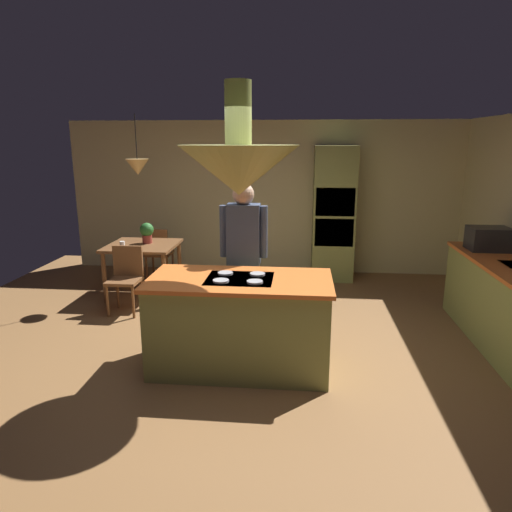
{
  "coord_description": "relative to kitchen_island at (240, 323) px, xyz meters",
  "views": [
    {
      "loc": [
        0.57,
        -4.41,
        2.2
      ],
      "look_at": [
        0.1,
        0.4,
        1.0
      ],
      "focal_mm": 32.3,
      "sensor_mm": 36.0,
      "label": 1
    }
  ],
  "objects": [
    {
      "name": "wall_back",
      "position": [
        0.0,
        3.65,
        0.81
      ],
      "size": [
        6.8,
        0.1,
        2.55
      ],
      "primitive_type": "cube",
      "color": "beige",
      "rests_on": "ground"
    },
    {
      "name": "microwave_on_counter",
      "position": [
        2.84,
        1.48,
        0.6
      ],
      "size": [
        0.46,
        0.36,
        0.28
      ],
      "primitive_type": "cube",
      "color": "#232326",
      "rests_on": "counter_run_right"
    },
    {
      "name": "oven_tower",
      "position": [
        1.1,
        3.24,
        0.61
      ],
      "size": [
        0.66,
        0.62,
        2.15
      ],
      "color": "#8C934C",
      "rests_on": "ground"
    },
    {
      "name": "range_hood",
      "position": [
        0.0,
        0.0,
        1.51
      ],
      "size": [
        1.1,
        1.1,
        1.0
      ],
      "color": "#8C934C"
    },
    {
      "name": "dining_table",
      "position": [
        -1.7,
        2.1,
        0.19
      ],
      "size": [
        0.97,
        0.93,
        0.76
      ],
      "color": "brown",
      "rests_on": "ground"
    },
    {
      "name": "pendant_light_over_table",
      "position": [
        -1.7,
        2.1,
        1.4
      ],
      "size": [
        0.32,
        0.32,
        0.82
      ],
      "color": "#E0B266"
    },
    {
      "name": "chair_facing_island",
      "position": [
        -1.7,
        1.41,
        0.04
      ],
      "size": [
        0.4,
        0.4,
        0.87
      ],
      "color": "brown",
      "rests_on": "ground"
    },
    {
      "name": "chair_by_back_wall",
      "position": [
        -1.7,
        2.79,
        0.04
      ],
      "size": [
        0.4,
        0.4,
        0.87
      ],
      "rotation": [
        0.0,
        0.0,
        3.14
      ],
      "color": "brown",
      "rests_on": "ground"
    },
    {
      "name": "ground",
      "position": [
        0.0,
        0.2,
        -0.47
      ],
      "size": [
        8.16,
        8.16,
        0.0
      ],
      "primitive_type": "plane",
      "color": "olive"
    },
    {
      "name": "counter_run_right",
      "position": [
        2.84,
        0.8,
        0.01
      ],
      "size": [
        0.73,
        2.3,
        0.92
      ],
      "color": "#8C934C",
      "rests_on": "ground"
    },
    {
      "name": "kitchen_island",
      "position": [
        0.0,
        0.0,
        0.0
      ],
      "size": [
        1.78,
        0.91,
        0.94
      ],
      "color": "#8C934C",
      "rests_on": "ground"
    },
    {
      "name": "person_at_island",
      "position": [
        -0.05,
        0.72,
        0.56
      ],
      "size": [
        0.53,
        0.24,
        1.77
      ],
      "color": "tan",
      "rests_on": "ground"
    },
    {
      "name": "cup_on_table",
      "position": [
        -1.91,
        1.87,
        0.34
      ],
      "size": [
        0.07,
        0.07,
        0.09
      ],
      "primitive_type": "cylinder",
      "color": "white",
      "rests_on": "dining_table"
    },
    {
      "name": "potted_plant_on_table",
      "position": [
        -1.65,
        2.19,
        0.46
      ],
      "size": [
        0.2,
        0.2,
        0.3
      ],
      "color": "#99382D",
      "rests_on": "dining_table"
    }
  ]
}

